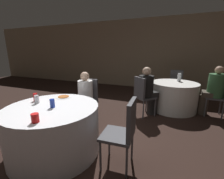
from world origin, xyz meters
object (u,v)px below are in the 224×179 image
Objects in this scene: chair_far_southwest at (142,93)px; soda_can_blue at (52,103)px; bottle_far at (179,77)px; person_black_shirt at (148,91)px; chair_near_north at (88,97)px; chair_far_east at (220,93)px; pizza_plate_near at (63,97)px; person_green_jacket at (213,90)px; table_far at (173,96)px; person_white_shirt at (84,100)px; table_near at (54,129)px; chair_far_north at (176,82)px; chair_near_east at (125,128)px; soda_can_silver at (37,99)px; soda_can_red at (35,97)px.

chair_far_southwest reaches higher than soda_can_blue.
bottle_far reaches higher than chair_far_southwest.
chair_near_north is at bearing -99.81° from person_black_shirt.
chair_far_east reaches higher than pizza_plate_near.
table_far is at bearing 90.00° from person_green_jacket.
person_green_jacket is 1.07× the size of person_white_shirt.
bottle_far is (0.10, 0.24, 0.47)m from table_far.
chair_far_north reaches higher than table_near.
table_near is 1.42× the size of chair_near_east.
person_white_shirt reaches higher than soda_can_silver.
bottle_far is at bearing 66.47° from table_far.
chair_near_north reaches higher than table_near.
soda_can_blue is at bearing -67.66° from pizza_plate_near.
chair_near_north and chair_far_southwest have the same top height.
chair_near_east is 2.79m from person_green_jacket.
soda_can_red is (-2.14, -3.44, 0.23)m from chair_far_north.
person_black_shirt is 2.23m from soda_can_blue.
pizza_plate_near is at bearing 69.90° from chair_near_east.
chair_far_east is at bearing -19.45° from bottle_far.
person_black_shirt is 1.11m from bottle_far.
soda_can_silver is (-1.40, -1.91, 0.19)m from person_black_shirt.
pizza_plate_near is at bearing 78.70° from chair_near_north.
person_black_shirt is at bearing -3.81° from chair_near_east.
person_black_shirt reaches higher than soda_can_blue.
table_far is 1.25× the size of chair_far_north.
person_green_jacket is 0.83m from bottle_far.
chair_far_north is 3.63m from pizza_plate_near.
person_black_shirt reaches higher than bottle_far.
chair_far_east is (1.00, -0.08, 0.20)m from table_far.
table_far is (1.65, 2.55, 0.00)m from table_near.
chair_far_east is 0.99m from bottle_far.
chair_far_east is 0.17m from person_green_jacket.
person_black_shirt reaches higher than chair_far_north.
person_black_shirt is 4.57× the size of pizza_plate_near.
chair_near_north is at bearing -101.09° from chair_far_southwest.
person_green_jacket is 2.99m from person_white_shirt.
person_green_jacket is at bearing 44.94° from table_near.
chair_far_north is 7.67× the size of soda_can_red.
chair_near_north is at bearing 68.52° from soda_can_red.
chair_near_north is at bearing 121.54° from chair_far_east.
soda_can_blue is at bearing 92.16° from person_white_shirt.
chair_far_southwest is 1.80m from chair_far_east.
soda_can_blue is 1.00× the size of soda_can_red.
table_far is at bearing -113.53° from bottle_far.
soda_can_silver is at bearing -82.74° from chair_far_southwest.
pizza_plate_near reaches higher than table_near.
bottle_far reaches higher than chair_far_east.
table_far is at bearing 90.00° from chair_far_east.
chair_far_southwest is 0.17m from person_black_shirt.
chair_near_east and chair_far_southwest have the same top height.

